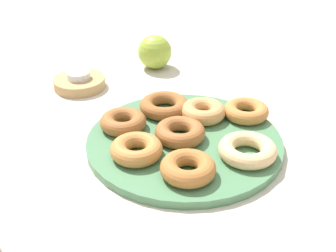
{
  "coord_description": "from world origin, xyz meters",
  "views": [
    {
      "loc": [
        -0.58,
        0.25,
        0.41
      ],
      "look_at": [
        0.0,
        0.03,
        0.04
      ],
      "focal_mm": 46.23,
      "sensor_mm": 36.0,
      "label": 1
    }
  ],
  "objects_px": {
    "donut_5": "(247,150)",
    "donut_4": "(188,168)",
    "candle_holder": "(79,83)",
    "donut_3": "(136,149)",
    "donut_6": "(179,131)",
    "tealight": "(79,75)",
    "donut_7": "(123,122)",
    "donut_0": "(246,111)",
    "donut_1": "(162,106)",
    "apple": "(155,52)",
    "donut_2": "(203,111)",
    "donut_plate": "(184,141)"
  },
  "relations": [
    {
      "from": "donut_1",
      "to": "apple",
      "type": "distance_m",
      "value": 0.25
    },
    {
      "from": "donut_plate",
      "to": "donut_6",
      "type": "xyz_separation_m",
      "value": [
        0.0,
        0.01,
        0.02
      ]
    },
    {
      "from": "donut_7",
      "to": "tealight",
      "type": "bearing_deg",
      "value": 9.41
    },
    {
      "from": "donut_5",
      "to": "donut_6",
      "type": "xyz_separation_m",
      "value": [
        0.09,
        0.08,
        0.0
      ]
    },
    {
      "from": "donut_4",
      "to": "donut_2",
      "type": "bearing_deg",
      "value": -31.75
    },
    {
      "from": "donut_7",
      "to": "donut_0",
      "type": "bearing_deg",
      "value": -100.05
    },
    {
      "from": "donut_0",
      "to": "donut_6",
      "type": "bearing_deg",
      "value": 99.25
    },
    {
      "from": "donut_5",
      "to": "apple",
      "type": "xyz_separation_m",
      "value": [
        0.43,
        0.01,
        0.01
      ]
    },
    {
      "from": "donut_2",
      "to": "donut_3",
      "type": "distance_m",
      "value": 0.17
    },
    {
      "from": "donut_3",
      "to": "tealight",
      "type": "distance_m",
      "value": 0.32
    },
    {
      "from": "donut_5",
      "to": "tealight",
      "type": "distance_m",
      "value": 0.43
    },
    {
      "from": "donut_2",
      "to": "donut_7",
      "type": "xyz_separation_m",
      "value": [
        0.02,
        0.15,
        -0.0
      ]
    },
    {
      "from": "donut_3",
      "to": "donut_1",
      "type": "bearing_deg",
      "value": -35.23
    },
    {
      "from": "donut_3",
      "to": "candle_holder",
      "type": "distance_m",
      "value": 0.32
    },
    {
      "from": "candle_holder",
      "to": "donut_5",
      "type": "bearing_deg",
      "value": -152.37
    },
    {
      "from": "donut_2",
      "to": "donut_4",
      "type": "relative_size",
      "value": 0.97
    },
    {
      "from": "donut_plate",
      "to": "donut_2",
      "type": "relative_size",
      "value": 4.08
    },
    {
      "from": "tealight",
      "to": "donut_5",
      "type": "bearing_deg",
      "value": -152.37
    },
    {
      "from": "donut_3",
      "to": "apple",
      "type": "bearing_deg",
      "value": -23.19
    },
    {
      "from": "tealight",
      "to": "donut_4",
      "type": "bearing_deg",
      "value": -166.97
    },
    {
      "from": "donut_4",
      "to": "donut_5",
      "type": "distance_m",
      "value": 0.11
    },
    {
      "from": "donut_0",
      "to": "tealight",
      "type": "distance_m",
      "value": 0.37
    },
    {
      "from": "donut_3",
      "to": "candle_holder",
      "type": "relative_size",
      "value": 0.76
    },
    {
      "from": "candle_holder",
      "to": "donut_2",
      "type": "bearing_deg",
      "value": -142.51
    },
    {
      "from": "donut_plate",
      "to": "donut_7",
      "type": "relative_size",
      "value": 4.09
    },
    {
      "from": "donut_5",
      "to": "donut_4",
      "type": "bearing_deg",
      "value": 96.91
    },
    {
      "from": "donut_plate",
      "to": "donut_5",
      "type": "relative_size",
      "value": 3.59
    },
    {
      "from": "candle_holder",
      "to": "donut_4",
      "type": "bearing_deg",
      "value": -166.97
    },
    {
      "from": "donut_plate",
      "to": "candle_holder",
      "type": "height_order",
      "value": "candle_holder"
    },
    {
      "from": "donut_3",
      "to": "donut_6",
      "type": "height_order",
      "value": "same"
    },
    {
      "from": "donut_plate",
      "to": "donut_1",
      "type": "height_order",
      "value": "donut_1"
    },
    {
      "from": "tealight",
      "to": "candle_holder",
      "type": "bearing_deg",
      "value": 0.0
    },
    {
      "from": "donut_6",
      "to": "apple",
      "type": "bearing_deg",
      "value": -12.09
    },
    {
      "from": "candle_holder",
      "to": "apple",
      "type": "relative_size",
      "value": 1.38
    },
    {
      "from": "donut_3",
      "to": "donut_6",
      "type": "bearing_deg",
      "value": -70.79
    },
    {
      "from": "donut_2",
      "to": "candle_holder",
      "type": "relative_size",
      "value": 0.74
    },
    {
      "from": "donut_4",
      "to": "donut_plate",
      "type": "bearing_deg",
      "value": -19.58
    },
    {
      "from": "donut_3",
      "to": "tealight",
      "type": "xyz_separation_m",
      "value": [
        0.32,
        0.03,
        0.0
      ]
    },
    {
      "from": "donut_plate",
      "to": "donut_1",
      "type": "relative_size",
      "value": 3.59
    },
    {
      "from": "donut_2",
      "to": "candle_holder",
      "type": "distance_m",
      "value": 0.3
    },
    {
      "from": "donut_plate",
      "to": "donut_0",
      "type": "height_order",
      "value": "donut_0"
    },
    {
      "from": "donut_1",
      "to": "donut_2",
      "type": "xyz_separation_m",
      "value": [
        -0.05,
        -0.06,
        0.0
      ]
    },
    {
      "from": "donut_plate",
      "to": "donut_7",
      "type": "bearing_deg",
      "value": 52.76
    },
    {
      "from": "donut_3",
      "to": "apple",
      "type": "relative_size",
      "value": 1.05
    },
    {
      "from": "donut_2",
      "to": "tealight",
      "type": "height_order",
      "value": "donut_2"
    },
    {
      "from": "donut_plate",
      "to": "apple",
      "type": "relative_size",
      "value": 4.18
    },
    {
      "from": "donut_3",
      "to": "candle_holder",
      "type": "xyz_separation_m",
      "value": [
        0.32,
        0.03,
        -0.02
      ]
    },
    {
      "from": "donut_0",
      "to": "donut_5",
      "type": "height_order",
      "value": "same"
    },
    {
      "from": "donut_6",
      "to": "candle_holder",
      "type": "xyz_separation_m",
      "value": [
        0.29,
        0.12,
        -0.02
      ]
    },
    {
      "from": "donut_0",
      "to": "donut_3",
      "type": "relative_size",
      "value": 0.99
    }
  ]
}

